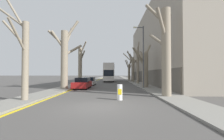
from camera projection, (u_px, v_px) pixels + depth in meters
The scene contains 18 objects.
ground_plane at pixel (99, 107), 8.69m from camera, with size 300.00×300.00×0.00m, color #4C4947.
sidewalk_left at pixel (98, 79), 58.76m from camera, with size 2.43×120.00×0.12m, color gray.
sidewalk_right at pixel (126, 79), 58.58m from camera, with size 2.43×120.00×0.12m, color gray.
building_facade_right at pixel (169, 49), 29.55m from camera, with size 10.08×33.49×13.83m.
kerb_line_stripe at pixel (101, 79), 58.73m from camera, with size 0.24×120.00×0.01m, color yellow.
street_tree_left_0 at pixel (23, 53), 10.57m from camera, with size 2.53×4.14×7.51m.
street_tree_left_1 at pixel (65, 56), 18.48m from camera, with size 3.92×2.83×8.69m.
street_tree_left_2 at pixel (80, 65), 26.76m from camera, with size 1.76×1.63×7.57m.
street_tree_right_0 at pixel (165, 48), 12.42m from camera, with size 2.79×3.10×7.99m.
street_tree_right_1 at pixel (144, 67), 20.62m from camera, with size 3.00×3.15×6.05m.
street_tree_right_2 at pixel (138, 64), 27.90m from camera, with size 4.40×2.66×7.48m.
street_tree_right_3 at pixel (132, 67), 35.51m from camera, with size 4.41×3.37×7.21m.
street_tree_right_4 at pixel (129, 70), 43.61m from camera, with size 3.19×4.41×7.31m.
double_decker_bus at pixel (109, 72), 37.57m from camera, with size 2.51×10.07×4.35m.
parked_car_0 at pixel (83, 83), 19.88m from camera, with size 1.85×4.52×1.43m.
parked_car_1 at pixel (89, 81), 25.33m from camera, with size 1.86×4.35×1.37m.
lamp_post at pixel (143, 54), 19.78m from camera, with size 1.40×0.20×8.26m.
traffic_bollard at pixel (120, 92), 11.00m from camera, with size 0.38×0.40×1.14m.
Camera 1 is at (0.91, -8.73, 1.93)m, focal length 24.00 mm.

